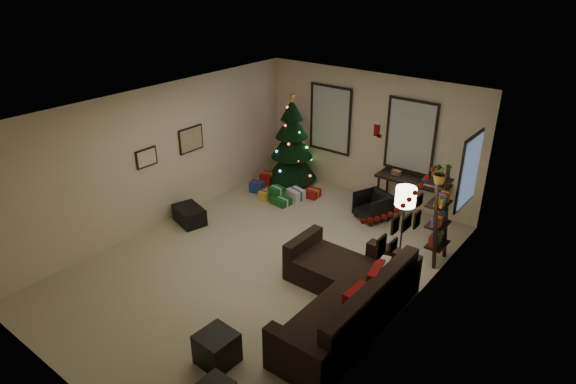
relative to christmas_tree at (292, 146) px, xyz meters
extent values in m
plane|color=#BBB08D|center=(1.67, -3.01, -0.89)|extent=(7.00, 7.00, 0.00)
plane|color=white|center=(1.67, -3.01, 1.81)|extent=(7.00, 7.00, 0.00)
plane|color=beige|center=(1.67, 0.49, 0.46)|extent=(5.00, 0.00, 5.00)
plane|color=beige|center=(1.67, -6.51, 0.46)|extent=(5.00, 0.00, 5.00)
plane|color=beige|center=(-0.83, -3.01, 0.46)|extent=(0.00, 7.00, 7.00)
plane|color=beige|center=(4.17, -3.01, 0.46)|extent=(0.00, 7.00, 7.00)
cube|color=#728CB2|center=(0.72, 0.46, 0.66)|extent=(0.94, 0.02, 1.35)
cube|color=beige|center=(0.72, 0.46, 0.66)|extent=(0.94, 0.03, 1.35)
cube|color=#728CB2|center=(2.62, 0.46, 0.66)|extent=(0.94, 0.02, 1.35)
cube|color=beige|center=(2.62, 0.46, 0.66)|extent=(0.94, 0.03, 1.35)
cube|color=#728CB2|center=(4.14, -0.46, 0.61)|extent=(0.05, 0.27, 1.17)
cube|color=beige|center=(4.14, -0.46, 0.61)|extent=(0.05, 0.45, 1.17)
cylinder|color=black|center=(0.00, 0.00, -0.76)|extent=(0.09, 0.09, 0.26)
cone|color=black|center=(0.00, 0.00, -0.38)|extent=(1.16, 1.16, 0.81)
cone|color=black|center=(0.00, 0.00, 0.09)|extent=(0.95, 0.95, 0.68)
cone|color=black|center=(0.00, 0.00, 0.51)|extent=(0.75, 0.75, 0.60)
cone|color=black|center=(0.00, 0.00, 0.85)|extent=(0.51, 0.51, 0.47)
cylinder|color=maroon|center=(0.00, 0.00, -0.87)|extent=(0.94, 0.94, 0.03)
cube|color=#14591E|center=(0.52, -1.06, -0.82)|extent=(0.40, 0.30, 0.15)
cube|color=maroon|center=(-0.38, -0.46, -0.75)|extent=(0.26, 0.26, 0.28)
cube|color=silver|center=(0.62, -0.66, -0.78)|extent=(0.35, 0.28, 0.22)
cube|color=gold|center=(0.12, -1.11, -0.79)|extent=(0.22, 0.22, 0.20)
cube|color=navy|center=(-0.28, -0.91, -0.77)|extent=(0.30, 0.22, 0.25)
cube|color=#14591E|center=(0.32, -0.96, -0.74)|extent=(0.28, 0.25, 0.30)
cube|color=maroon|center=(0.87, -0.36, -0.80)|extent=(0.25, 0.30, 0.18)
cube|color=black|center=(3.70, -3.47, -0.69)|extent=(0.88, 2.34, 0.41)
cube|color=black|center=(4.04, -3.47, -0.25)|extent=(0.20, 2.34, 0.46)
cube|color=black|center=(3.70, -4.74, -0.57)|extent=(0.88, 0.20, 0.64)
cube|color=black|center=(3.70, -2.20, -0.57)|extent=(0.88, 0.20, 0.64)
cube|color=black|center=(2.85, -2.73, -0.69)|extent=(0.83, 0.88, 0.41)
cube|color=black|center=(2.35, -2.73, -0.57)|extent=(0.18, 0.88, 0.64)
cube|color=maroon|center=(3.88, -3.68, -0.25)|extent=(0.13, 0.43, 0.42)
cube|color=maroon|center=(3.88, -3.12, -0.25)|extent=(0.23, 0.50, 0.48)
cube|color=beige|center=(3.88, -2.94, -0.26)|extent=(0.21, 0.46, 0.45)
cube|color=black|center=(2.73, -5.11, -0.67)|extent=(0.48, 0.48, 0.44)
cube|color=black|center=(2.87, 0.21, -0.14)|extent=(1.44, 0.51, 0.05)
cylinder|color=black|center=(2.24, 0.01, -0.53)|extent=(0.05, 0.05, 0.72)
cylinder|color=black|center=(2.24, 0.42, -0.53)|extent=(0.05, 0.05, 0.72)
cylinder|color=black|center=(3.51, 0.01, -0.53)|extent=(0.05, 0.05, 0.72)
cylinder|color=black|center=(3.51, 0.42, -0.53)|extent=(0.05, 0.05, 0.72)
imported|color=black|center=(2.38, -0.44, -0.61)|extent=(0.70, 0.68, 0.56)
cube|color=black|center=(3.99, -1.35, -0.04)|extent=(0.05, 0.05, 1.70)
cube|color=black|center=(3.99, -0.89, -0.04)|extent=(0.05, 0.05, 1.70)
cube|color=black|center=(3.96, -1.12, -0.56)|extent=(0.30, 0.47, 0.03)
cube|color=black|center=(3.96, -1.12, -0.18)|extent=(0.30, 0.47, 0.03)
cube|color=black|center=(3.96, -1.12, 0.19)|extent=(0.30, 0.47, 0.03)
cube|color=black|center=(3.96, -1.12, 0.57)|extent=(0.30, 0.47, 0.03)
imported|color=#4C4C4C|center=(3.97, -1.37, 0.90)|extent=(0.55, 0.54, 0.46)
cylinder|color=black|center=(3.62, -1.79, -0.88)|extent=(0.27, 0.27, 0.03)
cylinder|color=black|center=(3.62, -1.79, -0.22)|extent=(0.03, 0.03, 1.29)
cylinder|color=white|center=(3.62, -1.79, 0.49)|extent=(0.32, 0.32, 0.30)
cube|color=black|center=(-0.81, -2.24, 0.60)|extent=(0.04, 0.60, 0.50)
cube|color=tan|center=(-0.81, -2.24, 0.60)|extent=(0.01, 0.54, 0.45)
cube|color=black|center=(-0.81, -3.33, 0.55)|extent=(0.04, 0.45, 0.35)
cube|color=beige|center=(-0.81, -3.33, 0.55)|extent=(0.01, 0.41, 0.31)
cube|color=black|center=(4.15, -3.61, 0.66)|extent=(0.03, 0.22, 0.28)
cube|color=black|center=(4.15, -3.26, 0.81)|extent=(0.03, 0.18, 0.22)
cube|color=black|center=(4.15, -3.26, 0.51)|extent=(0.03, 0.20, 0.16)
cube|color=black|center=(4.15, -2.91, 0.69)|extent=(0.03, 0.26, 0.20)
cube|color=black|center=(4.15, -2.56, 0.59)|extent=(0.03, 0.18, 0.24)
cube|color=black|center=(4.15, -2.56, 0.89)|extent=(0.03, 0.16, 0.16)
cube|color=#990F0C|center=(1.52, 0.56, 0.57)|extent=(0.14, 0.04, 0.30)
cube|color=white|center=(1.52, 0.56, 0.72)|extent=(0.16, 0.05, 0.08)
cube|color=#990F0C|center=(1.59, 0.56, 0.44)|extent=(0.10, 0.04, 0.08)
cube|color=#990F0C|center=(1.85, 0.50, 0.64)|extent=(0.14, 0.04, 0.30)
cube|color=white|center=(1.85, 0.50, 0.79)|extent=(0.16, 0.05, 0.08)
cube|color=#990F0C|center=(1.92, 0.50, 0.51)|extent=(0.10, 0.04, 0.08)
cube|color=black|center=(-0.38, -2.80, -0.72)|extent=(0.76, 0.61, 0.33)
camera|label=1|loc=(6.43, -8.36, 3.83)|focal=30.73mm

